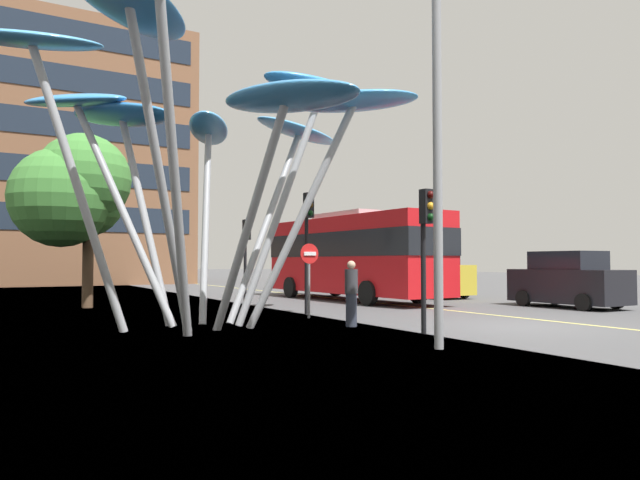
# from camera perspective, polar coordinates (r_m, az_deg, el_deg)

# --- Properties ---
(ground) EXTENTS (120.00, 240.00, 0.10)m
(ground) POSITION_cam_1_polar(r_m,az_deg,el_deg) (15.59, 17.52, -8.39)
(ground) COLOR #4C4C4F
(red_bus) EXTENTS (3.09, 10.61, 3.83)m
(red_bus) POSITION_cam_1_polar(r_m,az_deg,el_deg) (25.56, 3.13, -1.22)
(red_bus) COLOR red
(red_bus) RESTS_ON ground
(leaf_sculpture) EXTENTS (11.80, 10.57, 8.16)m
(leaf_sculpture) POSITION_cam_1_polar(r_m,az_deg,el_deg) (15.67, -11.06, 12.94)
(leaf_sculpture) COLOR #9EA0A5
(leaf_sculpture) RESTS_ON ground
(traffic_light_kerb_near) EXTENTS (0.28, 0.42, 3.36)m
(traffic_light_kerb_near) POSITION_cam_1_polar(r_m,az_deg,el_deg) (13.82, 10.30, 1.09)
(traffic_light_kerb_near) COLOR black
(traffic_light_kerb_near) RESTS_ON ground
(traffic_light_kerb_far) EXTENTS (0.28, 0.42, 3.89)m
(traffic_light_kerb_far) POSITION_cam_1_polar(r_m,az_deg,el_deg) (18.77, -1.19, 1.32)
(traffic_light_kerb_far) COLOR black
(traffic_light_kerb_far) RESTS_ON ground
(traffic_light_island_mid) EXTENTS (0.28, 0.42, 3.36)m
(traffic_light_island_mid) POSITION_cam_1_polar(r_m,az_deg,el_deg) (23.44, -7.21, -0.26)
(traffic_light_island_mid) COLOR black
(traffic_light_island_mid) RESTS_ON ground
(car_parked_mid) EXTENTS (2.00, 4.16, 2.07)m
(car_parked_mid) POSITION_cam_1_polar(r_m,az_deg,el_deg) (23.36, 23.03, -3.69)
(car_parked_mid) COLOR black
(car_parked_mid) RESTS_ON ground
(car_parked_far) EXTENTS (1.97, 4.33, 2.28)m
(car_parked_far) POSITION_cam_1_polar(r_m,az_deg,el_deg) (28.19, 10.68, -3.35)
(car_parked_far) COLOR gold
(car_parked_far) RESTS_ON ground
(car_side_street) EXTENTS (2.05, 4.52, 2.06)m
(car_side_street) POSITION_cam_1_polar(r_m,az_deg,el_deg) (32.61, 4.32, -3.37)
(car_side_street) COLOR navy
(car_side_street) RESTS_ON ground
(car_far_side) EXTENTS (2.00, 4.20, 2.25)m
(car_far_side) POSITION_cam_1_polar(r_m,az_deg,el_deg) (38.46, -0.94, -3.09)
(car_far_side) COLOR gold
(car_far_side) RESTS_ON ground
(street_lamp) EXTENTS (1.81, 0.44, 7.81)m
(street_lamp) POSITION_cam_1_polar(r_m,az_deg,el_deg) (12.22, 12.81, 13.60)
(street_lamp) COLOR gray
(street_lamp) RESTS_ON ground
(tree_pavement_near) EXTENTS (4.05, 4.55, 6.19)m
(tree_pavement_near) POSITION_cam_1_polar(r_m,az_deg,el_deg) (22.51, -23.19, 4.03)
(tree_pavement_near) COLOR brown
(tree_pavement_near) RESTS_ON ground
(pedestrian) EXTENTS (0.34, 0.34, 1.70)m
(pedestrian) POSITION_cam_1_polar(r_m,az_deg,el_deg) (15.23, 3.07, -5.22)
(pedestrian) COLOR #2D3342
(pedestrian) RESTS_ON ground
(no_entry_sign) EXTENTS (0.60, 0.12, 2.22)m
(no_entry_sign) POSITION_cam_1_polar(r_m,az_deg,el_deg) (17.43, -1.07, -2.75)
(no_entry_sign) COLOR gray
(no_entry_sign) RESTS_ON ground
(backdrop_building) EXTENTS (23.24, 12.86, 19.55)m
(backdrop_building) POSITION_cam_1_polar(r_m,az_deg,el_deg) (50.72, -26.76, 7.27)
(backdrop_building) COLOR brown
(backdrop_building) RESTS_ON ground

